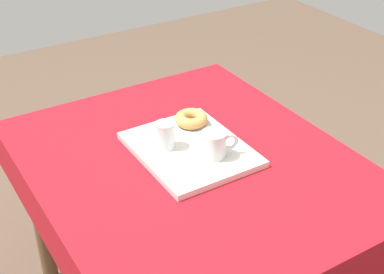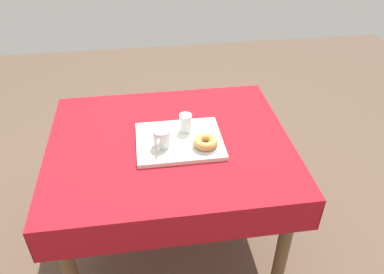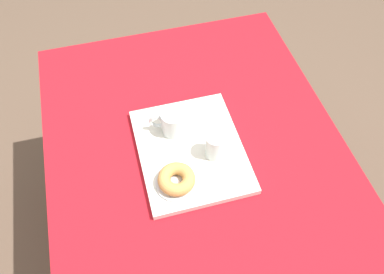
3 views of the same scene
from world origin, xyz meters
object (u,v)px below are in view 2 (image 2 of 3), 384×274
tea_mug_left (161,138)px  sugar_donut_left (206,142)px  dining_table (170,157)px  donut_plate_left (205,146)px  water_glass_near (186,124)px  serving_tray (179,141)px

tea_mug_left → sugar_donut_left: bearing=-10.4°
dining_table → donut_plate_left: donut_plate_left is taller
water_glass_near → donut_plate_left: bearing=-62.6°
sugar_donut_left → tea_mug_left: bearing=169.6°
tea_mug_left → water_glass_near: (0.13, 0.11, 0.00)m
dining_table → serving_tray: 0.12m
dining_table → tea_mug_left: (-0.04, -0.06, 0.16)m
donut_plate_left → dining_table: bearing=149.0°
water_glass_near → dining_table: bearing=-151.5°
serving_tray → donut_plate_left: (0.12, -0.08, 0.01)m
dining_table → sugar_donut_left: (0.16, -0.10, 0.15)m
tea_mug_left → water_glass_near: 0.17m
dining_table → water_glass_near: bearing=28.5°
dining_table → water_glass_near: 0.19m
donut_plate_left → serving_tray: bearing=146.9°
tea_mug_left → sugar_donut_left: (0.20, -0.04, -0.01)m
tea_mug_left → sugar_donut_left: 0.21m
tea_mug_left → water_glass_near: bearing=40.1°
sugar_donut_left → dining_table: bearing=149.0°
donut_plate_left → sugar_donut_left: bearing=0.0°
serving_tray → donut_plate_left: donut_plate_left is taller
water_glass_near → sugar_donut_left: size_ratio=0.79×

